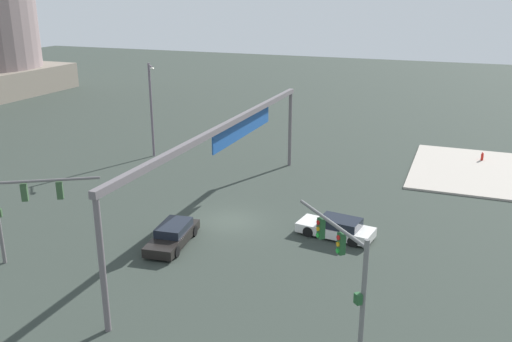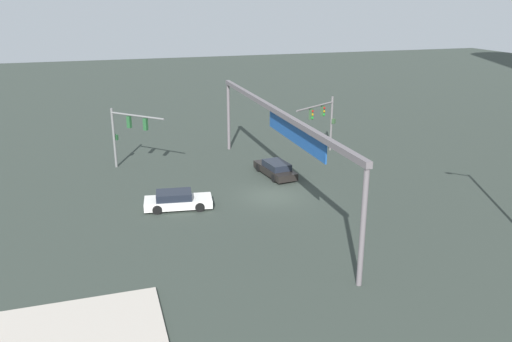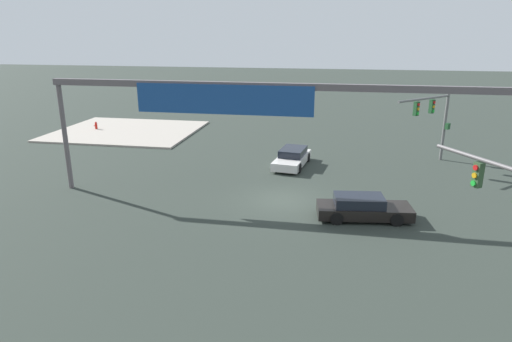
{
  "view_description": "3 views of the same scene",
  "coord_description": "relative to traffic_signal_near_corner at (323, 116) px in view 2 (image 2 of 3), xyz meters",
  "views": [
    {
      "loc": [
        -29.8,
        -13.28,
        14.09
      ],
      "look_at": [
        0.71,
        -1.46,
        3.38
      ],
      "focal_mm": 38.52,
      "sensor_mm": 36.0,
      "label": 1
    },
    {
      "loc": [
        33.1,
        -11.56,
        13.68
      ],
      "look_at": [
        1.68,
        -1.68,
        2.64
      ],
      "focal_mm": 36.3,
      "sensor_mm": 36.0,
      "label": 2
    },
    {
      "loc": [
        -2.72,
        23.25,
        9.05
      ],
      "look_at": [
        1.49,
        0.25,
        1.71
      ],
      "focal_mm": 31.24,
      "sensor_mm": 36.0,
      "label": 3
    }
  ],
  "objects": [
    {
      "name": "ground_plane",
      "position": [
        8.92,
        -8.05,
        -3.51
      ],
      "size": [
        187.31,
        187.31,
        0.0
      ],
      "primitive_type": "plane",
      "color": "#2E3730"
    },
    {
      "name": "sedan_car_waiting_far",
      "position": [
        9.12,
        -14.92,
        -2.94
      ],
      "size": [
        2.41,
        4.76,
        1.21
      ],
      "rotation": [
        0.0,
        0.0,
        1.43
      ],
      "color": "silver",
      "rests_on": "ground"
    },
    {
      "name": "sedan_car_approaching",
      "position": [
        4.67,
        -6.22,
        -2.94
      ],
      "size": [
        4.85,
        2.29,
        1.21
      ],
      "rotation": [
        0.0,
        0.0,
        3.27
      ],
      "color": "black",
      "rests_on": "ground"
    },
    {
      "name": "traffic_signal_opposite_side",
      "position": [
        -0.49,
        -17.37,
        0.03
      ],
      "size": [
        4.26,
        3.92,
        5.07
      ],
      "rotation": [
        0.0,
        0.0,
        0.78
      ],
      "color": "slate",
      "rests_on": "ground"
    },
    {
      "name": "traffic_signal_near_corner",
      "position": [
        0.0,
        0.0,
        0.0
      ],
      "size": [
        2.96,
        4.99,
        5.11
      ],
      "rotation": [
        0.0,
        0.0,
        -1.03
      ],
      "color": "#645F60",
      "rests_on": "ground"
    },
    {
      "name": "overhead_sign_gantry",
      "position": [
        9.64,
        -7.8,
        2.09
      ],
      "size": [
        26.18,
        0.43,
        6.53
      ],
      "color": "#625B5F",
      "rests_on": "ground"
    }
  ]
}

